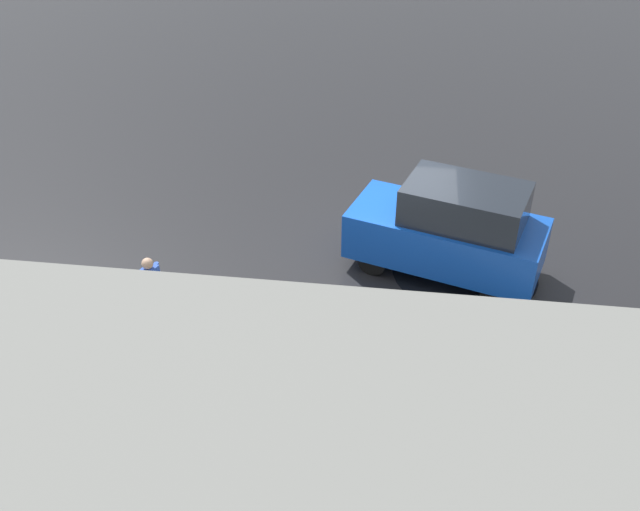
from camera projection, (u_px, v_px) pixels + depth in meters
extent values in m
plane|color=black|center=(391.00, 260.00, 15.31)|extent=(60.00, 60.00, 0.00)
cube|color=slate|center=(380.00, 402.00, 11.87)|extent=(24.00, 3.20, 0.04)
cube|color=blue|center=(445.00, 238.00, 14.56)|extent=(4.23, 2.79, 0.99)
cube|color=#1E232B|center=(465.00, 204.00, 13.95)|extent=(2.68, 2.13, 0.77)
cylinder|color=black|center=(373.00, 261.00, 14.75)|extent=(0.64, 0.39, 0.60)
cylinder|color=black|center=(396.00, 227.00, 15.82)|extent=(0.64, 0.39, 0.60)
cylinder|color=black|center=(496.00, 292.00, 13.87)|extent=(0.64, 0.39, 0.60)
cylinder|color=black|center=(512.00, 255.00, 14.93)|extent=(0.64, 0.39, 0.60)
cylinder|color=gold|center=(201.00, 313.00, 13.33)|extent=(0.22, 0.22, 0.62)
sphere|color=gold|center=(199.00, 298.00, 13.12)|extent=(0.26, 0.26, 0.26)
cylinder|color=gold|center=(209.00, 311.00, 13.27)|extent=(0.10, 0.09, 0.09)
cylinder|color=gold|center=(192.00, 309.00, 13.30)|extent=(0.10, 0.09, 0.09)
cylinder|color=#2D2D2D|center=(202.00, 325.00, 13.49)|extent=(0.31, 0.31, 0.06)
cube|color=blue|center=(150.00, 280.00, 13.48)|extent=(0.34, 0.42, 0.55)
sphere|color=tan|center=(147.00, 264.00, 13.27)|extent=(0.22, 0.22, 0.22)
cylinder|color=#1E1E2D|center=(157.00, 298.00, 13.84)|extent=(0.13, 0.13, 0.45)
cylinder|color=#1E1E2D|center=(151.00, 303.00, 13.70)|extent=(0.13, 0.13, 0.45)
cylinder|color=blue|center=(158.00, 273.00, 13.66)|extent=(0.09, 0.09, 0.50)
cylinder|color=blue|center=(142.00, 287.00, 13.31)|extent=(0.09, 0.09, 0.50)
cylinder|color=#B7BABF|center=(559.00, 470.00, 10.10)|extent=(0.04, 0.04, 1.05)
cylinder|color=#B7BABF|center=(362.00, 450.00, 10.39)|extent=(0.04, 0.04, 1.05)
cylinder|color=#B7BABF|center=(177.00, 432.00, 10.68)|extent=(0.04, 0.04, 1.05)
cylinder|color=#B7BABF|center=(463.00, 438.00, 9.98)|extent=(8.38, 0.04, 0.04)
cylinder|color=#B7BABF|center=(460.00, 458.00, 10.21)|extent=(8.38, 0.04, 0.04)
cylinder|color=#4C4C51|center=(144.00, 341.00, 11.35)|extent=(0.07, 0.07, 2.40)
cube|color=black|center=(136.00, 294.00, 10.81)|extent=(0.04, 0.44, 0.44)
cylinder|color=black|center=(464.00, 271.00, 14.95)|extent=(3.04, 3.04, 0.01)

